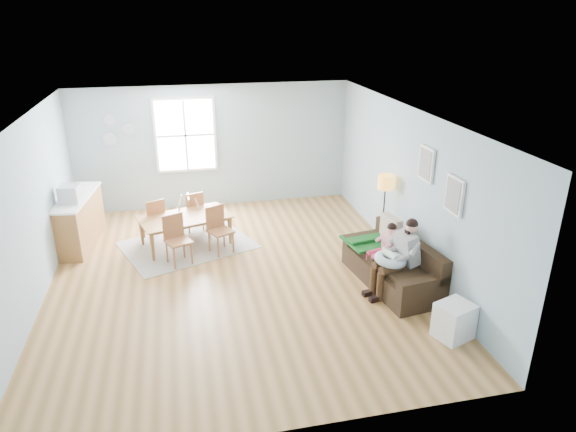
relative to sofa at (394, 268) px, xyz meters
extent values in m
cube|color=olive|center=(-2.51, 0.76, -0.32)|extent=(8.40, 9.40, 0.08)
cube|color=white|center=(-2.51, 0.76, 2.72)|extent=(8.40, 9.40, 0.60)
cube|color=#94B5C2|center=(-2.51, 5.42, 1.07)|extent=(8.40, 0.08, 3.90)
cube|color=#94B5C2|center=(-2.51, -3.90, 1.07)|extent=(8.40, 0.08, 3.90)
cube|color=#94B5C2|center=(1.65, 0.76, 1.07)|extent=(0.08, 9.40, 3.90)
cube|color=white|center=(-3.11, 4.23, 1.37)|extent=(1.32, 0.06, 1.62)
cube|color=white|center=(-3.11, 4.20, 1.37)|extent=(1.20, 0.02, 1.50)
cube|color=white|center=(-3.11, 4.19, 1.37)|extent=(1.20, 0.03, 0.04)
cube|color=white|center=(-3.11, 4.19, 1.37)|extent=(0.04, 0.03, 1.50)
cube|color=white|center=(0.46, -0.74, 1.47)|extent=(0.04, 0.44, 0.54)
cube|color=slate|center=(0.44, -0.74, 1.47)|extent=(0.01, 0.36, 0.46)
cube|color=white|center=(0.46, 0.16, 1.67)|extent=(0.04, 0.44, 0.54)
cube|color=slate|center=(0.44, 0.16, 1.67)|extent=(0.01, 0.36, 0.46)
cylinder|color=#9CAEBB|center=(-4.61, 4.23, 1.77)|extent=(0.24, 0.02, 0.24)
cylinder|color=#9CAEBB|center=(-4.26, 4.23, 1.57)|extent=(0.26, 0.02, 0.26)
cylinder|color=#9CAEBB|center=(-4.66, 4.23, 1.37)|extent=(0.28, 0.02, 0.28)
cube|color=black|center=(-0.06, -0.01, -0.08)|extent=(1.09, 2.02, 0.38)
cube|color=black|center=(0.26, 0.04, 0.31)|extent=(0.45, 1.93, 0.39)
cube|color=black|center=(0.07, -0.87, 0.18)|extent=(0.84, 0.30, 0.15)
cube|color=black|center=(-0.18, 0.85, 0.18)|extent=(0.84, 0.30, 0.15)
cube|color=#155E29|center=(-0.16, 0.62, 0.22)|extent=(0.99, 0.86, 0.04)
cube|color=#C8B098|center=(0.13, 0.53, 0.44)|extent=(0.22, 0.49, 0.47)
cube|color=gray|center=(0.06, -0.26, 0.47)|extent=(0.38, 0.45, 0.53)
sphere|color=#E5A68C|center=(0.11, -0.25, 0.82)|extent=(0.19, 0.19, 0.19)
sphere|color=black|center=(0.11, -0.25, 0.86)|extent=(0.19, 0.19, 0.19)
cylinder|color=#331E12|center=(-0.23, -0.42, 0.22)|extent=(0.43, 0.22, 0.14)
cylinder|color=#331E12|center=(-0.27, -0.23, 0.22)|extent=(0.43, 0.22, 0.14)
cylinder|color=#331E12|center=(-0.42, -0.46, -0.04)|extent=(0.12, 0.12, 0.48)
cylinder|color=#331E12|center=(-0.46, -0.27, -0.04)|extent=(0.12, 0.12, 0.48)
cube|color=black|center=(-0.49, -0.48, -0.24)|extent=(0.23, 0.13, 0.08)
cube|color=black|center=(-0.53, -0.29, -0.24)|extent=(0.23, 0.13, 0.08)
torus|color=silver|center=(-0.23, -0.31, 0.33)|extent=(0.53, 0.51, 0.20)
cylinder|color=white|center=(-0.23, -0.31, 0.40)|extent=(0.20, 0.29, 0.12)
sphere|color=#E5A68C|center=(-0.26, -0.16, 0.42)|extent=(0.10, 0.10, 0.10)
cube|color=white|center=(-0.04, 0.19, 0.37)|extent=(0.26, 0.29, 0.34)
sphere|color=#E5A68C|center=(-0.01, 0.20, 0.60)|extent=(0.16, 0.16, 0.16)
sphere|color=black|center=(-0.01, 0.20, 0.63)|extent=(0.15, 0.15, 0.15)
cylinder|color=#D73460|center=(-0.24, 0.07, 0.22)|extent=(0.29, 0.15, 0.08)
cylinder|color=#D73460|center=(-0.27, 0.20, 0.22)|extent=(0.29, 0.15, 0.08)
cylinder|color=#D73460|center=(-0.36, 0.04, 0.06)|extent=(0.07, 0.07, 0.28)
cylinder|color=#D73460|center=(-0.40, 0.17, 0.06)|extent=(0.07, 0.07, 0.28)
cylinder|color=black|center=(0.29, 1.26, -0.26)|extent=(0.25, 0.25, 0.03)
cylinder|color=black|center=(0.29, 1.26, 0.36)|extent=(0.03, 0.03, 1.26)
cylinder|color=gold|center=(0.29, 1.26, 1.03)|extent=(0.29, 0.29, 0.25)
cube|color=white|center=(0.19, -1.57, -0.02)|extent=(0.57, 0.54, 0.51)
cube|color=black|center=(0.00, -1.64, -0.02)|extent=(0.15, 0.34, 0.41)
cube|color=#9C988F|center=(-3.25, 2.18, -0.27)|extent=(2.73, 2.42, 0.01)
imported|color=brown|center=(-3.25, 2.18, 0.01)|extent=(1.84, 1.35, 0.58)
cube|color=brown|center=(-3.41, 1.44, 0.15)|extent=(0.52, 0.52, 0.04)
cube|color=brown|center=(-3.48, 1.61, 0.39)|extent=(0.37, 0.18, 0.44)
cylinder|color=brown|center=(-3.49, 1.23, -0.06)|extent=(0.04, 0.04, 0.43)
cylinder|color=brown|center=(-3.20, 1.35, -0.06)|extent=(0.04, 0.04, 0.43)
cylinder|color=brown|center=(-3.62, 1.53, -0.06)|extent=(0.04, 0.04, 0.43)
cylinder|color=brown|center=(-3.32, 1.65, -0.06)|extent=(0.04, 0.04, 0.43)
cube|color=brown|center=(-2.64, 1.73, 0.15)|extent=(0.53, 0.53, 0.04)
cube|color=brown|center=(-2.72, 1.89, 0.38)|extent=(0.35, 0.20, 0.43)
cylinder|color=brown|center=(-2.72, 1.52, -0.06)|extent=(0.04, 0.04, 0.42)
cylinder|color=brown|center=(-2.43, 1.66, -0.06)|extent=(0.04, 0.04, 0.42)
cylinder|color=brown|center=(-2.86, 1.80, -0.06)|extent=(0.04, 0.04, 0.42)
cylinder|color=brown|center=(-2.57, 1.94, -0.06)|extent=(0.04, 0.04, 0.42)
cube|color=brown|center=(-3.86, 2.62, 0.13)|extent=(0.50, 0.50, 0.04)
cube|color=brown|center=(-3.79, 2.47, 0.36)|extent=(0.34, 0.19, 0.42)
cylinder|color=brown|center=(-3.79, 2.83, -0.07)|extent=(0.04, 0.04, 0.41)
cylinder|color=brown|center=(-4.06, 2.70, -0.07)|extent=(0.04, 0.04, 0.41)
cylinder|color=brown|center=(-3.66, 2.55, -0.07)|extent=(0.04, 0.04, 0.41)
cylinder|color=brown|center=(-3.93, 2.42, -0.07)|extent=(0.04, 0.04, 0.41)
cube|color=brown|center=(-3.10, 2.92, 0.13)|extent=(0.47, 0.47, 0.04)
cube|color=brown|center=(-3.04, 2.75, 0.35)|extent=(0.35, 0.15, 0.41)
cylinder|color=brown|center=(-3.00, 3.11, -0.07)|extent=(0.04, 0.04, 0.40)
cylinder|color=brown|center=(-3.29, 3.01, -0.07)|extent=(0.04, 0.04, 0.40)
cylinder|color=brown|center=(-2.91, 2.82, -0.07)|extent=(0.04, 0.04, 0.40)
cylinder|color=brown|center=(-3.19, 2.72, -0.07)|extent=(0.04, 0.04, 0.40)
cube|color=brown|center=(-5.21, 2.69, 0.19)|extent=(0.68, 1.73, 0.93)
cube|color=white|center=(-5.21, 2.69, 0.67)|extent=(0.72, 1.77, 0.04)
cube|color=#BAB9BF|center=(-5.23, 2.37, 0.84)|extent=(0.38, 0.36, 0.32)
cube|color=black|center=(-5.39, 2.39, 0.84)|extent=(0.06, 0.26, 0.22)
cylinder|color=#BAB9BF|center=(-3.17, 2.69, 0.52)|extent=(0.04, 0.45, 0.04)
ellipsoid|color=silver|center=(-3.17, 2.69, 0.07)|extent=(0.33, 0.33, 0.20)
cylinder|color=#BAB9BF|center=(-3.17, 2.69, 0.29)|extent=(0.01, 0.01, 0.36)
cylinder|color=#BAB9BF|center=(-3.42, 2.44, 0.13)|extent=(0.28, 0.30, 0.80)
cylinder|color=#BAB9BF|center=(-2.91, 2.44, 0.13)|extent=(0.29, 0.29, 0.80)
cylinder|color=#BAB9BF|center=(-3.42, 2.94, 0.13)|extent=(0.29, 0.29, 0.80)
cylinder|color=#BAB9BF|center=(-2.92, 2.95, 0.13)|extent=(0.28, 0.30, 0.80)
camera|label=1|loc=(-3.28, -6.86, 3.93)|focal=32.00mm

